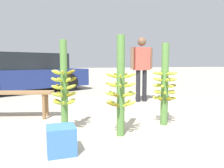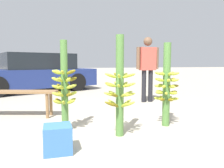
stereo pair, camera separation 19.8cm
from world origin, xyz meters
TOP-DOWN VIEW (x-y plane):
  - ground_plane at (0.00, 0.00)m, footprint 80.00×80.00m
  - banana_stalk_left at (-0.81, 0.54)m, footprint 0.39×0.39m
  - banana_stalk_center at (-0.06, 0.13)m, footprint 0.47×0.47m
  - banana_stalk_right at (0.84, 0.41)m, footprint 0.41×0.41m
  - vendor_person at (1.47, 2.56)m, footprint 0.63×0.23m
  - market_bench at (-1.69, 1.72)m, footprint 1.63×0.75m
  - parked_car at (-1.59, 5.61)m, footprint 4.65×3.09m
  - produce_crate at (-0.94, -0.24)m, footprint 0.32×0.32m

SIDE VIEW (x-z plane):
  - ground_plane at x=0.00m, z-range 0.00..0.00m
  - produce_crate at x=-0.94m, z-range 0.00..0.32m
  - market_bench at x=-1.69m, z-range 0.17..0.69m
  - parked_car at x=-1.59m, z-range -0.02..1.36m
  - banana_stalk_right at x=0.84m, z-range -0.01..1.37m
  - banana_stalk_left at x=-0.81m, z-range 0.00..1.39m
  - banana_stalk_center at x=-0.06m, z-range -0.02..1.43m
  - vendor_person at x=1.47m, z-range 0.17..1.90m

